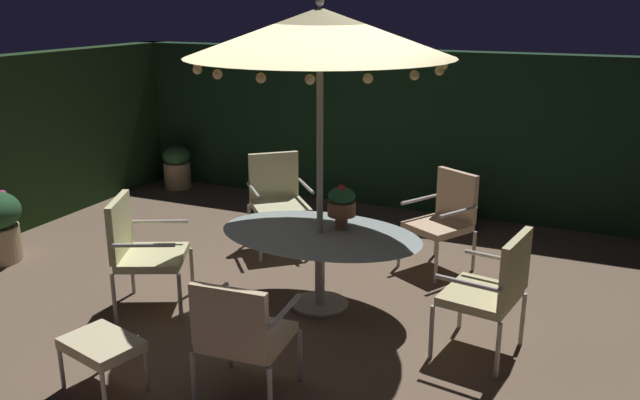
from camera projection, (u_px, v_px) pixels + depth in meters
The scene contains 13 objects.
ground_plane at pixel (298, 314), 5.91m from camera, with size 8.50×7.26×0.02m, color brown.
hedge_backdrop_rear at pixel (412, 131), 8.65m from camera, with size 8.50×0.30×2.07m, color #17321D.
patio_dining_table at pixel (320, 244), 5.87m from camera, with size 1.85×1.23×0.71m.
patio_umbrella at pixel (320, 33), 5.34m from camera, with size 2.23×2.23×2.70m.
centerpiece_planter at pixel (342, 203), 5.86m from camera, with size 0.25×0.25×0.41m.
patio_chair_north at pixel (241, 331), 4.46m from camera, with size 0.64×0.62×0.92m.
patio_chair_northeast at pixel (494, 286), 5.04m from camera, with size 0.65×0.72×1.02m.
patio_chair_east at pixel (445, 214), 6.78m from camera, with size 0.77×0.78×1.01m.
patio_chair_southeast at pixel (278, 195), 7.33m from camera, with size 0.87×0.87×1.05m.
patio_chair_south at pixel (140, 246), 5.84m from camera, with size 0.81×0.83×1.03m.
ottoman_footrest at pixel (102, 346), 4.64m from camera, with size 0.62×0.51×0.40m.
potted_plant_front_corner at pixel (177, 166), 9.74m from camera, with size 0.40×0.40×0.63m.
potted_plant_right_far at pixel (459, 204), 7.94m from camera, with size 0.42×0.42×0.59m.
Camera 1 is at (2.35, -4.82, 2.69)m, focal length 37.07 mm.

